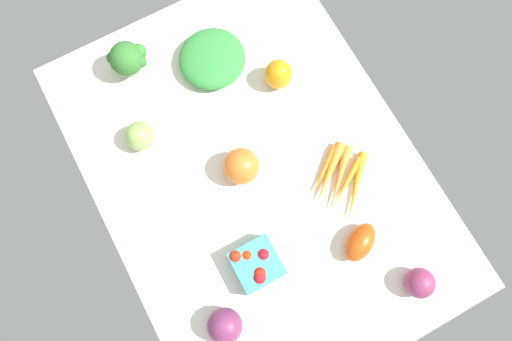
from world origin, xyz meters
The scene contains 11 objects.
tablecloth centered at (0.00, 0.00, 1.00)cm, with size 104.00×76.00×2.00cm, color silver.
red_onion_near_basket centered at (-41.24, -19.91, 5.52)cm, with size 7.03×7.03×7.03cm, color #863159.
broccoli_head centered at (39.44, 14.85, 8.45)cm, with size 8.50×9.93×11.05cm.
red_onion_center centered at (-28.32, 23.27, 5.99)cm, with size 7.99×7.99×7.99cm, color #702D56.
heirloom_tomato_orange centered at (2.08, 2.87, 6.47)cm, with size 8.94×8.94×8.94cm, color orange.
roma_tomato centered at (-26.95, -12.98, 4.96)cm, with size 9.90×5.92×5.92cm, color #D24912.
leafy_greens_clump centered at (31.22, -4.18, 4.77)cm, with size 17.05×17.40×5.54cm, color #328638.
heirloom_tomato_green centered at (20.83, 20.99, 5.64)cm, with size 7.28×7.28×7.28cm, color #87AB56.
carrot_bunch centered at (-11.28, -16.75, 3.25)cm, with size 19.60×18.51×2.92cm.
berry_basket centered at (-19.87, 10.68, 5.02)cm, with size 10.31×10.31×6.43cm.
bell_pepper_orange centered at (18.75, -16.61, 6.17)cm, with size 7.16×7.16×8.34cm, color orange.
Camera 1 is at (-25.68, 13.96, 119.27)cm, focal length 34.35 mm.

